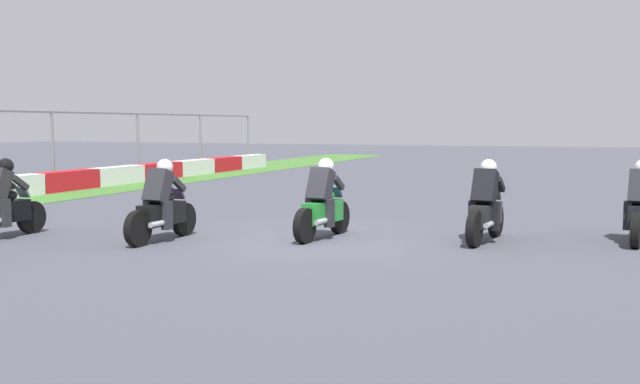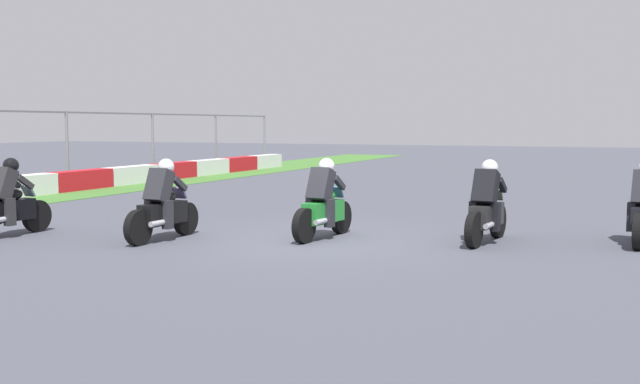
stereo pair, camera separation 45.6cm
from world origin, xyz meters
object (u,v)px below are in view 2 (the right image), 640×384
object	(u,v)px
rider_lane_b	(487,209)
rider_lane_d	(163,207)
rider_lane_e	(7,204)
rider_lane_c	(323,205)

from	to	relation	value
rider_lane_b	rider_lane_d	xyz separation A→B (m)	(-2.06, 5.57, 0.00)
rider_lane_b	rider_lane_e	distance (m)	9.02
rider_lane_c	rider_lane_d	xyz separation A→B (m)	(-1.38, 2.64, 0.00)
rider_lane_c	rider_lane_e	distance (m)	6.04
rider_lane_b	rider_lane_e	bearing A→B (deg)	115.79
rider_lane_b	rider_lane_c	bearing A→B (deg)	110.29
rider_lane_b	rider_lane_d	distance (m)	5.94
rider_lane_e	rider_lane_c	bearing A→B (deg)	-65.14
rider_lane_b	rider_lane_c	size ratio (longest dim) A/B	1.00
rider_lane_c	rider_lane_e	world-z (taller)	same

